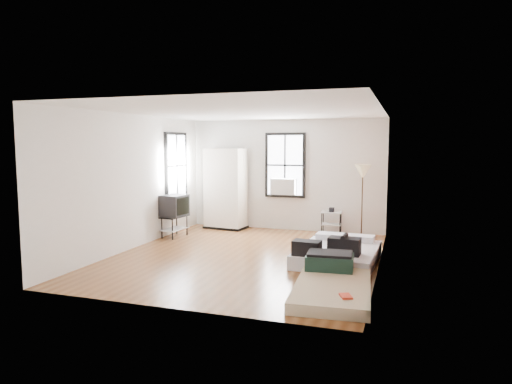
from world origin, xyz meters
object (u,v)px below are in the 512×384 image
(mattress_main, at_px, (337,253))
(mattress_bare, at_px, (332,281))
(wardrobe, at_px, (226,189))
(floor_lamp, at_px, (363,175))
(tv_stand, at_px, (174,207))
(side_table, at_px, (332,216))

(mattress_main, distance_m, mattress_bare, 1.71)
(wardrobe, distance_m, floor_lamp, 3.49)
(wardrobe, relative_size, tv_stand, 2.07)
(tv_stand, bearing_deg, mattress_main, -8.04)
(wardrobe, height_order, tv_stand, wardrobe)
(mattress_main, xyz_separation_m, side_table, (-0.51, 2.56, 0.27))
(side_table, height_order, floor_lamp, floor_lamp)
(wardrobe, relative_size, floor_lamp, 1.21)
(wardrobe, bearing_deg, floor_lamp, 6.59)
(side_table, xyz_separation_m, tv_stand, (-3.45, -1.50, 0.28))
(mattress_main, height_order, tv_stand, tv_stand)
(wardrobe, xyz_separation_m, floor_lamp, (3.46, 0.00, 0.43))
(floor_lamp, distance_m, tv_stand, 4.47)
(mattress_main, relative_size, wardrobe, 0.95)
(wardrobe, height_order, floor_lamp, wardrobe)
(mattress_bare, height_order, floor_lamp, floor_lamp)
(mattress_bare, xyz_separation_m, floor_lamp, (0.04, 4.19, 1.33))
(mattress_bare, relative_size, wardrobe, 1.02)
(side_table, relative_size, tv_stand, 0.65)
(mattress_bare, distance_m, floor_lamp, 4.40)
(wardrobe, distance_m, side_table, 2.80)
(mattress_bare, height_order, side_table, side_table)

